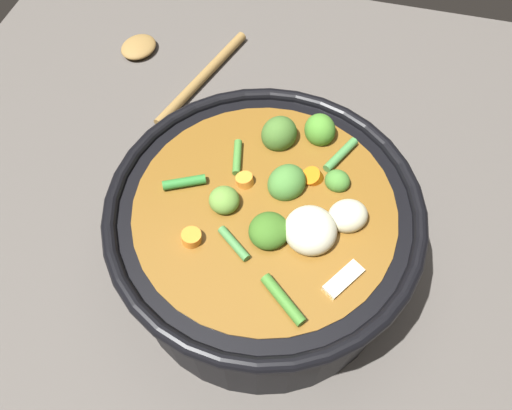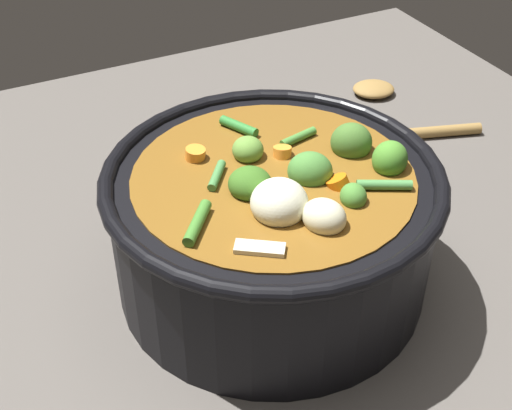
# 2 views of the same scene
# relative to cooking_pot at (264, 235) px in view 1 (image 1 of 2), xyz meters

# --- Properties ---
(ground_plane) EXTENTS (1.10, 1.10, 0.00)m
(ground_plane) POSITION_rel_cooking_pot_xyz_m (-0.00, 0.00, -0.07)
(ground_plane) COLOR #514C47
(cooking_pot) EXTENTS (0.33, 0.33, 0.16)m
(cooking_pot) POSITION_rel_cooking_pot_xyz_m (0.00, 0.00, 0.00)
(cooking_pot) COLOR black
(cooking_pot) RESTS_ON ground_plane
(wooden_spoon) EXTENTS (0.22, 0.20, 0.02)m
(wooden_spoon) POSITION_rel_cooking_pot_xyz_m (0.30, 0.23, -0.07)
(wooden_spoon) COLOR olive
(wooden_spoon) RESTS_ON ground_plane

